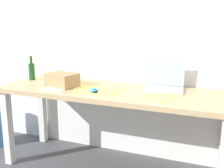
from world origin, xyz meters
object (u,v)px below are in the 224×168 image
Objects in this scene: beer_bottle at (32,71)px; computer_mouse at (94,90)px; cardboard_box at (62,80)px; desk at (112,100)px; laptop_right at (164,84)px.

computer_mouse is (0.79, -0.22, -0.07)m from beer_bottle.
beer_bottle is 0.45m from cardboard_box.
desk is at bearing 32.93° from computer_mouse.
computer_mouse is at bearing -129.49° from desk.
laptop_right is 3.49× the size of computer_mouse.
laptop_right is at bearing 11.90° from computer_mouse.
laptop_right is at bearing 13.65° from cardboard_box.
laptop_right is 1.31× the size of cardboard_box.
cardboard_box reaches higher than desk.
desk is 0.21m from computer_mouse.
desk is 8.38× the size of beer_bottle.
cardboard_box is at bearing 148.84° from computer_mouse.
beer_bottle is (-1.32, -0.08, 0.04)m from laptop_right.
computer_mouse is at bearing -150.53° from laptop_right.
beer_bottle is 2.38× the size of computer_mouse.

